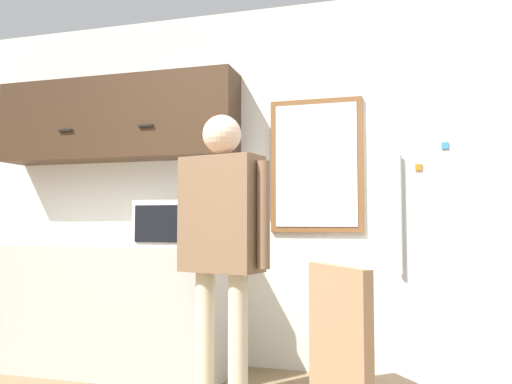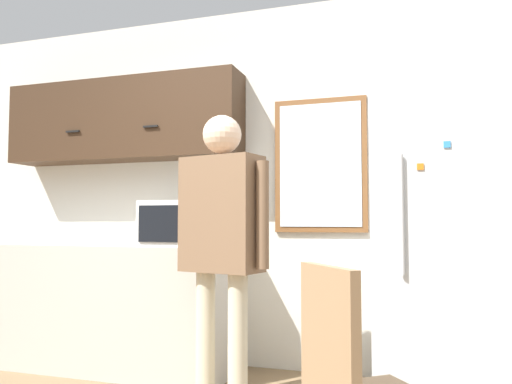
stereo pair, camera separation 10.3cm
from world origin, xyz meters
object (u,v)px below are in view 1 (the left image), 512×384
person (222,229)px  chair (364,380)px  refrigerator (436,240)px  microwave (176,224)px

person → chair: person is taller
person → refrigerator: size_ratio=0.88×
microwave → refrigerator: size_ratio=0.24×
microwave → refrigerator: 1.71m
person → refrigerator: refrigerator is taller
microwave → refrigerator: (1.71, 0.08, -0.10)m
person → refrigerator: 1.34m
microwave → refrigerator: refrigerator is taller
microwave → chair: bearing=-44.2°
refrigerator → chair: (-0.37, -1.38, -0.47)m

